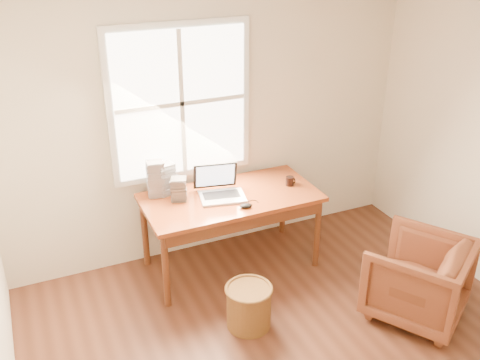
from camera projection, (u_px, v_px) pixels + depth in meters
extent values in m
cube|color=white|center=(374.00, 11.00, 2.58)|extent=(4.00, 4.50, 0.02)
cube|color=beige|center=(211.00, 123.00, 5.01)|extent=(4.00, 0.02, 2.60)
cube|color=silver|center=(180.00, 102.00, 4.76)|extent=(1.32, 0.05, 1.42)
cube|color=white|center=(181.00, 103.00, 4.73)|extent=(1.20, 0.02, 1.30)
cube|color=silver|center=(182.00, 104.00, 4.72)|extent=(0.04, 0.02, 1.30)
cube|color=silver|center=(182.00, 104.00, 4.72)|extent=(1.20, 0.02, 0.04)
cube|color=brown|center=(231.00, 198.00, 4.88)|extent=(1.60, 0.80, 0.04)
imported|color=brown|center=(418.00, 278.00, 4.41)|extent=(1.03, 1.04, 0.69)
cylinder|color=brown|center=(249.00, 307.00, 4.34)|extent=(0.46, 0.46, 0.36)
ellipsoid|color=black|center=(246.00, 206.00, 4.65)|extent=(0.12, 0.09, 0.04)
cylinder|color=black|center=(290.00, 181.00, 5.04)|extent=(0.08, 0.08, 0.09)
cube|color=#A9ACB4|center=(166.00, 179.00, 4.84)|extent=(0.18, 0.16, 0.30)
cube|color=#27272C|center=(179.00, 189.00, 4.76)|extent=(0.16, 0.15, 0.21)
cube|color=#ADAAB9|center=(156.00, 179.00, 4.80)|extent=(0.17, 0.15, 0.34)
cube|color=#B3B9BF|center=(170.00, 184.00, 4.89)|extent=(0.15, 0.13, 0.17)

